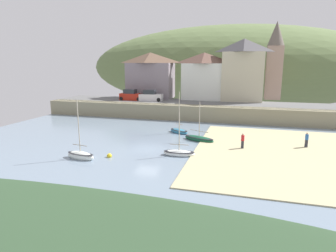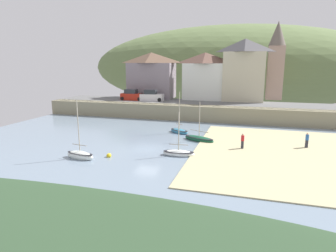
{
  "view_description": "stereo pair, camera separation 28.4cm",
  "coord_description": "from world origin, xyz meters",
  "px_view_note": "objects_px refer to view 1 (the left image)",
  "views": [
    {
      "loc": [
        10.18,
        -27.95,
        8.95
      ],
      "look_at": [
        1.26,
        3.74,
        1.8
      ],
      "focal_mm": 30.96,
      "sensor_mm": 36.0,
      "label": 1
    },
    {
      "loc": [
        10.45,
        -27.87,
        8.95
      ],
      "look_at": [
        1.26,
        3.74,
        1.8
      ],
      "focal_mm": 30.96,
      "sensor_mm": 36.0,
      "label": 2
    }
  ],
  "objects_px": {
    "church_with_spire": "(275,60)",
    "person_on_slipway": "(243,140)",
    "fishing_boat_green": "(179,153)",
    "sailboat_tall_mast": "(199,139)",
    "parked_car_near_slipway": "(131,96)",
    "mooring_buoy": "(109,156)",
    "waterfront_building_centre": "(204,76)",
    "person_near_water": "(307,139)",
    "waterfront_building_right": "(243,70)",
    "sailboat_nearest_shore": "(81,155)",
    "waterfront_building_left": "(150,75)",
    "dinghy_open_wooden": "(179,131)",
    "parked_car_by_wall": "(151,96)"
  },
  "relations": [
    {
      "from": "parked_car_by_wall",
      "to": "person_near_water",
      "type": "relative_size",
      "value": 2.59
    },
    {
      "from": "church_with_spire",
      "to": "parked_car_by_wall",
      "type": "distance_m",
      "value": 23.48
    },
    {
      "from": "waterfront_building_centre",
      "to": "person_on_slipway",
      "type": "relative_size",
      "value": 5.21
    },
    {
      "from": "waterfront_building_left",
      "to": "mooring_buoy",
      "type": "distance_m",
      "value": 30.1
    },
    {
      "from": "person_on_slipway",
      "to": "sailboat_nearest_shore",
      "type": "bearing_deg",
      "value": -153.34
    },
    {
      "from": "sailboat_tall_mast",
      "to": "person_near_water",
      "type": "distance_m",
      "value": 11.64
    },
    {
      "from": "sailboat_nearest_shore",
      "to": "sailboat_tall_mast",
      "type": "relative_size",
      "value": 1.22
    },
    {
      "from": "church_with_spire",
      "to": "dinghy_open_wooden",
      "type": "relative_size",
      "value": 2.51
    },
    {
      "from": "mooring_buoy",
      "to": "sailboat_tall_mast",
      "type": "bearing_deg",
      "value": 48.97
    },
    {
      "from": "parked_car_by_wall",
      "to": "person_near_water",
      "type": "distance_m",
      "value": 28.02
    },
    {
      "from": "waterfront_building_right",
      "to": "person_on_slipway",
      "type": "bearing_deg",
      "value": -87.65
    },
    {
      "from": "person_on_slipway",
      "to": "parked_car_near_slipway",
      "type": "bearing_deg",
      "value": 138.34
    },
    {
      "from": "waterfront_building_left",
      "to": "dinghy_open_wooden",
      "type": "distance_m",
      "value": 20.79
    },
    {
      "from": "fishing_boat_green",
      "to": "sailboat_tall_mast",
      "type": "relative_size",
      "value": 0.94
    },
    {
      "from": "waterfront_building_left",
      "to": "person_near_water",
      "type": "distance_m",
      "value": 32.41
    },
    {
      "from": "fishing_boat_green",
      "to": "parked_car_by_wall",
      "type": "bearing_deg",
      "value": 111.19
    },
    {
      "from": "person_near_water",
      "to": "parked_car_by_wall",
      "type": "bearing_deg",
      "value": 145.73
    },
    {
      "from": "waterfront_building_left",
      "to": "waterfront_building_right",
      "type": "distance_m",
      "value": 17.17
    },
    {
      "from": "mooring_buoy",
      "to": "church_with_spire",
      "type": "bearing_deg",
      "value": 62.83
    },
    {
      "from": "parked_car_near_slipway",
      "to": "mooring_buoy",
      "type": "bearing_deg",
      "value": -71.5
    },
    {
      "from": "dinghy_open_wooden",
      "to": "mooring_buoy",
      "type": "xyz_separation_m",
      "value": [
        -4.15,
        -11.68,
        -0.11
      ]
    },
    {
      "from": "person_on_slipway",
      "to": "waterfront_building_left",
      "type": "bearing_deg",
      "value": 128.74
    },
    {
      "from": "church_with_spire",
      "to": "person_near_water",
      "type": "bearing_deg",
      "value": -84.96
    },
    {
      "from": "dinghy_open_wooden",
      "to": "sailboat_tall_mast",
      "type": "distance_m",
      "value": 4.55
    },
    {
      "from": "waterfront_building_left",
      "to": "waterfront_building_centre",
      "type": "relative_size",
      "value": 1.05
    },
    {
      "from": "sailboat_tall_mast",
      "to": "person_on_slipway",
      "type": "xyz_separation_m",
      "value": [
        5.02,
        -2.15,
        0.74
      ]
    },
    {
      "from": "parked_car_near_slipway",
      "to": "parked_car_by_wall",
      "type": "relative_size",
      "value": 0.98
    },
    {
      "from": "fishing_boat_green",
      "to": "dinghy_open_wooden",
      "type": "relative_size",
      "value": 0.81
    },
    {
      "from": "church_with_spire",
      "to": "fishing_boat_green",
      "type": "relative_size",
      "value": 3.09
    },
    {
      "from": "waterfront_building_right",
      "to": "sailboat_nearest_shore",
      "type": "height_order",
      "value": "waterfront_building_right"
    },
    {
      "from": "church_with_spire",
      "to": "dinghy_open_wooden",
      "type": "height_order",
      "value": "church_with_spire"
    },
    {
      "from": "parked_car_by_wall",
      "to": "mooring_buoy",
      "type": "height_order",
      "value": "parked_car_by_wall"
    },
    {
      "from": "fishing_boat_green",
      "to": "waterfront_building_left",
      "type": "bearing_deg",
      "value": 110.15
    },
    {
      "from": "church_with_spire",
      "to": "mooring_buoy",
      "type": "bearing_deg",
      "value": -117.17
    },
    {
      "from": "waterfront_building_left",
      "to": "parked_car_by_wall",
      "type": "distance_m",
      "value": 5.94
    },
    {
      "from": "fishing_boat_green",
      "to": "parked_car_near_slipway",
      "type": "height_order",
      "value": "parked_car_near_slipway"
    },
    {
      "from": "parked_car_by_wall",
      "to": "waterfront_building_right",
      "type": "bearing_deg",
      "value": 12.6
    },
    {
      "from": "waterfront_building_centre",
      "to": "mooring_buoy",
      "type": "distance_m",
      "value": 29.91
    },
    {
      "from": "sailboat_nearest_shore",
      "to": "person_near_water",
      "type": "relative_size",
      "value": 3.61
    },
    {
      "from": "person_on_slipway",
      "to": "person_near_water",
      "type": "xyz_separation_m",
      "value": [
        6.6,
        2.27,
        0.0
      ]
    },
    {
      "from": "church_with_spire",
      "to": "person_on_slipway",
      "type": "distance_m",
      "value": 28.21
    },
    {
      "from": "dinghy_open_wooden",
      "to": "waterfront_building_right",
      "type": "bearing_deg",
      "value": 98.6
    },
    {
      "from": "fishing_boat_green",
      "to": "waterfront_building_right",
      "type": "bearing_deg",
      "value": 74.75
    },
    {
      "from": "sailboat_tall_mast",
      "to": "parked_car_by_wall",
      "type": "relative_size",
      "value": 1.14
    },
    {
      "from": "waterfront_building_left",
      "to": "sailboat_nearest_shore",
      "type": "xyz_separation_m",
      "value": [
        3.22,
        -29.95,
        -6.42
      ]
    },
    {
      "from": "person_on_slipway",
      "to": "mooring_buoy",
      "type": "height_order",
      "value": "person_on_slipway"
    },
    {
      "from": "waterfront_building_centre",
      "to": "dinghy_open_wooden",
      "type": "xyz_separation_m",
      "value": [
        -0.45,
        -17.14,
        -6.45
      ]
    },
    {
      "from": "church_with_spire",
      "to": "person_near_water",
      "type": "relative_size",
      "value": 8.57
    },
    {
      "from": "waterfront_building_centre",
      "to": "person_on_slipway",
      "type": "bearing_deg",
      "value": -70.95
    },
    {
      "from": "sailboat_nearest_shore",
      "to": "person_on_slipway",
      "type": "relative_size",
      "value": 3.61
    }
  ]
}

